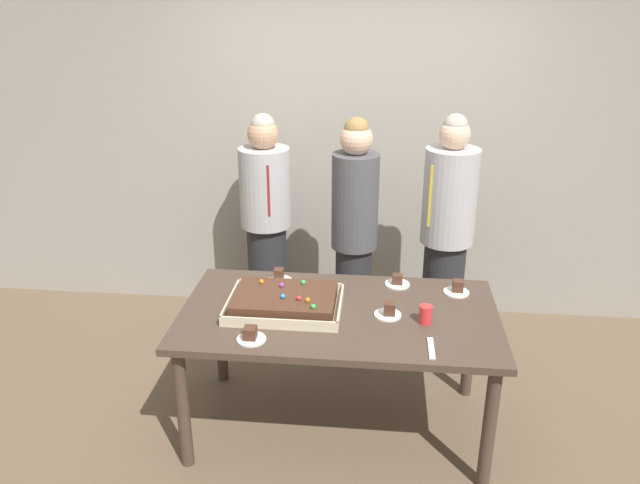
# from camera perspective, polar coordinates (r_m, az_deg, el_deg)

# --- Properties ---
(ground_plane) EXTENTS (12.00, 12.00, 0.00)m
(ground_plane) POSITION_cam_1_polar(r_m,az_deg,el_deg) (3.90, 1.61, -16.35)
(ground_plane) COLOR brown
(interior_back_panel) EXTENTS (8.00, 0.12, 3.00)m
(interior_back_panel) POSITION_cam_1_polar(r_m,az_deg,el_deg) (4.74, 3.28, 10.87)
(interior_back_panel) COLOR #9E998E
(interior_back_panel) RESTS_ON ground_plane
(party_table) EXTENTS (1.75, 0.96, 0.77)m
(party_table) POSITION_cam_1_polar(r_m,az_deg,el_deg) (3.51, 1.73, -7.62)
(party_table) COLOR #47382D
(party_table) RESTS_ON ground_plane
(sheet_cake) EXTENTS (0.63, 0.46, 0.12)m
(sheet_cake) POSITION_cam_1_polar(r_m,az_deg,el_deg) (3.48, -3.23, -5.46)
(sheet_cake) COLOR beige
(sheet_cake) RESTS_ON party_table
(plated_slice_near_left) EXTENTS (0.15, 0.15, 0.08)m
(plated_slice_near_left) POSITION_cam_1_polar(r_m,az_deg,el_deg) (3.75, 12.40, -4.20)
(plated_slice_near_left) COLOR white
(plated_slice_near_left) RESTS_ON party_table
(plated_slice_near_right) EXTENTS (0.15, 0.15, 0.08)m
(plated_slice_near_right) POSITION_cam_1_polar(r_m,az_deg,el_deg) (3.81, -3.73, -3.24)
(plated_slice_near_right) COLOR white
(plated_slice_near_right) RESTS_ON party_table
(plated_slice_far_left) EXTENTS (0.15, 0.15, 0.08)m
(plated_slice_far_left) POSITION_cam_1_polar(r_m,az_deg,el_deg) (3.44, 6.28, -6.36)
(plated_slice_far_left) COLOR white
(plated_slice_far_left) RESTS_ON party_table
(plated_slice_far_right) EXTENTS (0.15, 0.15, 0.07)m
(plated_slice_far_right) POSITION_cam_1_polar(r_m,az_deg,el_deg) (3.79, 7.07, -3.63)
(plated_slice_far_right) COLOR white
(plated_slice_far_right) RESTS_ON party_table
(plated_slice_center_front) EXTENTS (0.15, 0.15, 0.07)m
(plated_slice_center_front) POSITION_cam_1_polar(r_m,az_deg,el_deg) (3.22, -6.34, -8.50)
(plated_slice_center_front) COLOR white
(plated_slice_center_front) RESTS_ON party_table
(drink_cup_nearest) EXTENTS (0.07, 0.07, 0.10)m
(drink_cup_nearest) POSITION_cam_1_polar(r_m,az_deg,el_deg) (3.39, 9.61, -6.53)
(drink_cup_nearest) COLOR red
(drink_cup_nearest) RESTS_ON party_table
(cake_server_utensil) EXTENTS (0.03, 0.20, 0.01)m
(cake_server_utensil) POSITION_cam_1_polar(r_m,az_deg,el_deg) (3.18, 10.12, -9.53)
(cake_server_utensil) COLOR silver
(cake_server_utensil) RESTS_ON party_table
(person_serving_front) EXTENTS (0.36, 0.36, 1.64)m
(person_serving_front) POSITION_cam_1_polar(r_m,az_deg,el_deg) (4.54, -4.94, 1.73)
(person_serving_front) COLOR #28282D
(person_serving_front) RESTS_ON ground_plane
(person_green_shirt_behind) EXTENTS (0.35, 0.35, 1.71)m
(person_green_shirt_behind) POSITION_cam_1_polar(r_m,az_deg,el_deg) (4.23, 11.45, 0.36)
(person_green_shirt_behind) COLOR #28282D
(person_green_shirt_behind) RESTS_ON ground_plane
(person_striped_tie_right) EXTENTS (0.31, 0.31, 1.68)m
(person_striped_tie_right) POSITION_cam_1_polar(r_m,az_deg,el_deg) (4.19, 3.14, 0.62)
(person_striped_tie_right) COLOR #28282D
(person_striped_tie_right) RESTS_ON ground_plane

